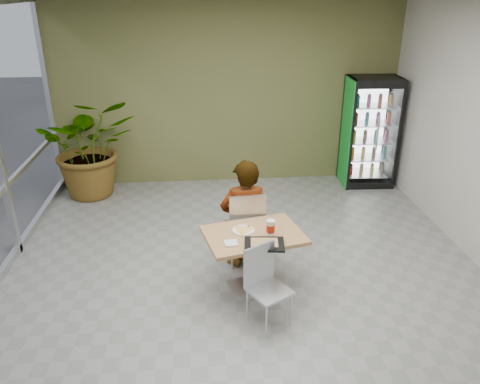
{
  "coord_description": "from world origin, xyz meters",
  "views": [
    {
      "loc": [
        -0.51,
        -4.56,
        3.29
      ],
      "look_at": [
        -0.04,
        0.62,
        1.0
      ],
      "focal_mm": 35.0,
      "sensor_mm": 36.0,
      "label": 1
    }
  ],
  "objects_px": {
    "dining_table": "(253,250)",
    "cafeteria_tray": "(264,244)",
    "chair_near": "(264,279)",
    "seated_woman": "(245,224)",
    "chair_far": "(246,223)",
    "potted_plant": "(90,147)",
    "soda_cup": "(271,228)",
    "beverage_fridge": "(370,132)"
  },
  "relations": [
    {
      "from": "chair_far",
      "to": "cafeteria_tray",
      "type": "relative_size",
      "value": 2.39
    },
    {
      "from": "dining_table",
      "to": "chair_far",
      "type": "bearing_deg",
      "value": 93.09
    },
    {
      "from": "chair_far",
      "to": "seated_woman",
      "type": "bearing_deg",
      "value": -85.15
    },
    {
      "from": "dining_table",
      "to": "chair_near",
      "type": "height_order",
      "value": "chair_near"
    },
    {
      "from": "dining_table",
      "to": "potted_plant",
      "type": "relative_size",
      "value": 0.72
    },
    {
      "from": "potted_plant",
      "to": "seated_woman",
      "type": "bearing_deg",
      "value": -45.93
    },
    {
      "from": "dining_table",
      "to": "cafeteria_tray",
      "type": "relative_size",
      "value": 2.87
    },
    {
      "from": "seated_woman",
      "to": "beverage_fridge",
      "type": "height_order",
      "value": "beverage_fridge"
    },
    {
      "from": "soda_cup",
      "to": "cafeteria_tray",
      "type": "distance_m",
      "value": 0.27
    },
    {
      "from": "dining_table",
      "to": "soda_cup",
      "type": "height_order",
      "value": "soda_cup"
    },
    {
      "from": "cafeteria_tray",
      "to": "chair_far",
      "type": "bearing_deg",
      "value": 97.75
    },
    {
      "from": "soda_cup",
      "to": "potted_plant",
      "type": "height_order",
      "value": "potted_plant"
    },
    {
      "from": "dining_table",
      "to": "cafeteria_tray",
      "type": "height_order",
      "value": "cafeteria_tray"
    },
    {
      "from": "chair_near",
      "to": "seated_woman",
      "type": "bearing_deg",
      "value": 64.19
    },
    {
      "from": "chair_near",
      "to": "cafeteria_tray",
      "type": "bearing_deg",
      "value": 52.63
    },
    {
      "from": "chair_far",
      "to": "soda_cup",
      "type": "height_order",
      "value": "chair_far"
    },
    {
      "from": "cafeteria_tray",
      "to": "beverage_fridge",
      "type": "relative_size",
      "value": 0.22
    },
    {
      "from": "dining_table",
      "to": "chair_near",
      "type": "relative_size",
      "value": 1.41
    },
    {
      "from": "dining_table",
      "to": "soda_cup",
      "type": "xyz_separation_m",
      "value": [
        0.18,
        -0.03,
        0.3
      ]
    },
    {
      "from": "dining_table",
      "to": "soda_cup",
      "type": "relative_size",
      "value": 7.05
    },
    {
      "from": "dining_table",
      "to": "potted_plant",
      "type": "bearing_deg",
      "value": 128.16
    },
    {
      "from": "chair_far",
      "to": "seated_woman",
      "type": "relative_size",
      "value": 0.6
    },
    {
      "from": "soda_cup",
      "to": "beverage_fridge",
      "type": "height_order",
      "value": "beverage_fridge"
    },
    {
      "from": "seated_woman",
      "to": "cafeteria_tray",
      "type": "bearing_deg",
      "value": 92.38
    },
    {
      "from": "chair_near",
      "to": "soda_cup",
      "type": "height_order",
      "value": "soda_cup"
    },
    {
      "from": "dining_table",
      "to": "potted_plant",
      "type": "xyz_separation_m",
      "value": [
        -2.38,
        3.03,
        0.31
      ]
    },
    {
      "from": "seated_woman",
      "to": "potted_plant",
      "type": "bearing_deg",
      "value": -51.46
    },
    {
      "from": "dining_table",
      "to": "beverage_fridge",
      "type": "xyz_separation_m",
      "value": [
        2.41,
        3.1,
        0.41
      ]
    },
    {
      "from": "dining_table",
      "to": "beverage_fridge",
      "type": "relative_size",
      "value": 0.64
    },
    {
      "from": "chair_near",
      "to": "beverage_fridge",
      "type": "relative_size",
      "value": 0.46
    },
    {
      "from": "beverage_fridge",
      "to": "potted_plant",
      "type": "distance_m",
      "value": 4.8
    },
    {
      "from": "potted_plant",
      "to": "chair_far",
      "type": "bearing_deg",
      "value": -46.46
    },
    {
      "from": "dining_table",
      "to": "cafeteria_tray",
      "type": "xyz_separation_m",
      "value": [
        0.08,
        -0.27,
        0.22
      ]
    },
    {
      "from": "cafeteria_tray",
      "to": "potted_plant",
      "type": "relative_size",
      "value": 0.25
    },
    {
      "from": "soda_cup",
      "to": "dining_table",
      "type": "bearing_deg",
      "value": 169.67
    },
    {
      "from": "chair_far",
      "to": "soda_cup",
      "type": "xyz_separation_m",
      "value": [
        0.21,
        -0.59,
        0.24
      ]
    },
    {
      "from": "soda_cup",
      "to": "chair_far",
      "type": "bearing_deg",
      "value": 109.98
    },
    {
      "from": "seated_woman",
      "to": "soda_cup",
      "type": "xyz_separation_m",
      "value": [
        0.23,
        -0.65,
        0.28
      ]
    },
    {
      "from": "dining_table",
      "to": "seated_woman",
      "type": "xyz_separation_m",
      "value": [
        -0.04,
        0.61,
        0.01
      ]
    },
    {
      "from": "seated_woman",
      "to": "dining_table",
      "type": "bearing_deg",
      "value": 88.23
    },
    {
      "from": "seated_woman",
      "to": "chair_far",
      "type": "bearing_deg",
      "value": 94.85
    },
    {
      "from": "chair_near",
      "to": "soda_cup",
      "type": "relative_size",
      "value": 5.02
    }
  ]
}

